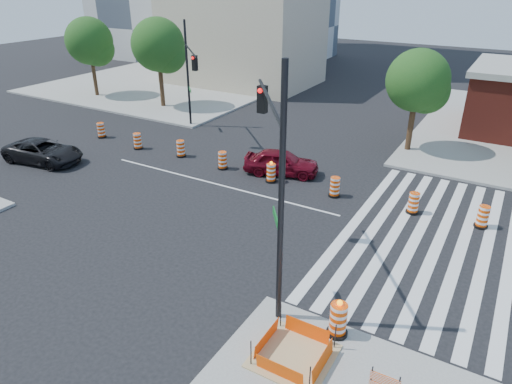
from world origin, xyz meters
TOP-DOWN VIEW (x-y plane):
  - ground at (0.00, 0.00)m, footprint 120.00×120.00m
  - sidewalk_nw at (-18.00, 18.00)m, footprint 22.00×22.00m
  - crosswalk_east at (10.95, 0.00)m, footprint 6.75×13.50m
  - lane_centerline at (0.00, 0.00)m, footprint 14.00×0.12m
  - excavation_pit at (9.00, -9.00)m, footprint 2.20×2.20m
  - beige_midrise at (-12.00, 22.00)m, footprint 14.00×10.00m
  - red_coupe at (2.34, 2.98)m, footprint 4.45×2.81m
  - dark_suv at (-10.68, -2.57)m, footprint 5.09×2.93m
  - signal_pole_se at (6.80, -6.29)m, footprint 3.72×5.09m
  - signal_pole_nw at (-6.51, 6.49)m, footprint 3.94×3.99m
  - pit_drum at (9.74, -7.49)m, footprint 0.66×0.66m
  - barricade at (11.64, -9.09)m, footprint 0.79×0.06m
  - tree_north_a at (-20.35, 10.30)m, footprint 4.05×4.05m
  - tree_north_b at (-12.67, 10.50)m, footprint 4.22×4.22m
  - tree_north_c at (7.61, 10.29)m, footprint 3.76×3.71m
  - median_drum_0 at (-11.20, 2.34)m, footprint 0.60×0.60m
  - median_drum_1 at (-7.47, 1.94)m, footprint 0.60×0.60m
  - median_drum_2 at (-4.22, 2.26)m, footprint 0.60×0.60m
  - median_drum_3 at (-0.92, 1.95)m, footprint 0.60×0.60m
  - median_drum_4 at (2.36, 1.77)m, footprint 0.60×0.60m
  - median_drum_5 at (5.98, 1.82)m, footprint 0.60×0.60m
  - median_drum_6 at (9.81, 2.01)m, footprint 0.60×0.60m
  - median_drum_7 at (12.76, 2.21)m, footprint 0.60×0.60m

SIDE VIEW (x-z plane):
  - ground at x=0.00m, z-range 0.00..0.00m
  - lane_centerline at x=0.00m, z-range 0.00..0.01m
  - crosswalk_east at x=10.95m, z-range 0.00..0.01m
  - sidewalk_nw at x=-18.00m, z-range 0.00..0.15m
  - excavation_pit at x=9.00m, z-range -0.23..0.67m
  - median_drum_0 at x=-11.20m, z-range -0.03..0.99m
  - median_drum_1 at x=-7.47m, z-range -0.03..0.99m
  - median_drum_2 at x=-4.22m, z-range -0.03..0.99m
  - median_drum_3 at x=-0.92m, z-range -0.03..0.99m
  - median_drum_5 at x=5.98m, z-range -0.03..0.99m
  - median_drum_6 at x=9.81m, z-range -0.03..0.99m
  - median_drum_7 at x=12.76m, z-range -0.03..0.99m
  - median_drum_4 at x=2.36m, z-range -0.10..1.08m
  - barricade at x=11.64m, z-range 0.20..1.12m
  - dark_suv at x=-10.68m, z-range 0.00..1.34m
  - pit_drum at x=9.74m, z-range 0.04..1.33m
  - red_coupe at x=2.34m, z-range 0.00..1.41m
  - tree_north_c at x=7.61m, z-range 1.08..7.39m
  - signal_pole_nw at x=-6.51m, z-range 0.84..8.09m
  - tree_north_a at x=-20.35m, z-range 1.18..8.07m
  - tree_north_b at x=-12.67m, z-range 1.23..8.41m
  - beige_midrise at x=-12.00m, z-range 0.00..10.00m
  - signal_pole_se at x=6.80m, z-range 0.92..9.08m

